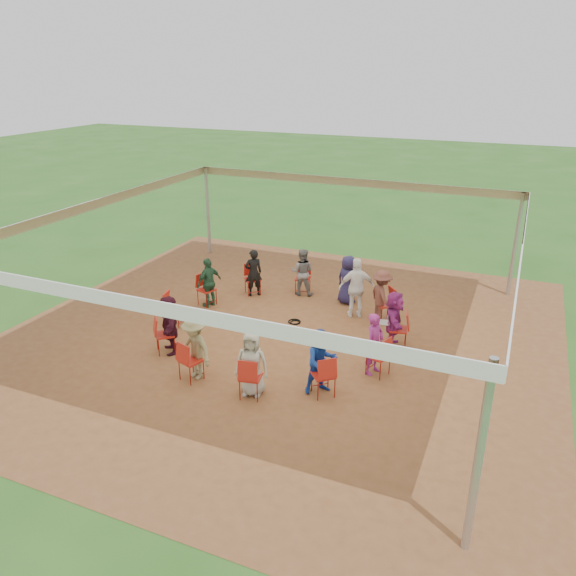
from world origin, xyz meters
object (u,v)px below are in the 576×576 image
at_px(person_seated_3, 302,272).
at_px(person_seated_8, 252,363).
at_px(chair_7, 165,335).
at_px(chair_6, 174,309).
at_px(chair_3, 303,279).
at_px(person_seated_5, 209,282).
at_px(person_seated_4, 253,273).
at_px(person_seated_9, 321,362).
at_px(chair_1, 385,305).
at_px(person_seated_0, 394,319).
at_px(chair_8, 191,361).
at_px(chair_9, 251,377).
at_px(standing_person, 357,288).
at_px(chair_0, 398,329).
at_px(person_seated_2, 348,280).
at_px(person_seated_1, 382,296).
at_px(person_seated_7, 195,348).
at_px(person_seated_10, 374,344).
at_px(chair_10, 323,375).
at_px(chair_11, 378,356).
at_px(laptop, 387,320).
at_px(chair_2, 350,287).
at_px(chair_5, 207,290).
at_px(cable_coil, 295,322).
at_px(person_seated_6, 169,324).
at_px(chair_4, 253,280).

xyz_separation_m(person_seated_3, person_seated_8, (1.04, -5.30, 0.00)).
height_order(chair_7, person_seated_8, person_seated_8).
relative_size(chair_6, person_seated_8, 0.65).
bearing_deg(chair_3, person_seated_5, 32.16).
xyz_separation_m(person_seated_4, person_seated_9, (3.55, -4.07, 0.00)).
relative_size(chair_1, person_seated_0, 0.65).
bearing_deg(chair_8, chair_6, 150.00).
bearing_deg(chair_9, standing_person, 68.77).
bearing_deg(chair_0, person_seated_0, 90.00).
relative_size(chair_7, person_seated_2, 0.65).
xyz_separation_m(person_seated_1, person_seated_2, (-1.16, 0.78, 0.00)).
distance_m(chair_8, person_seated_8, 1.45).
distance_m(person_seated_5, person_seated_7, 3.82).
bearing_deg(chair_7, chair_0, 75.00).
height_order(person_seated_7, person_seated_10, same).
xyz_separation_m(person_seated_7, person_seated_10, (3.43, 1.68, 0.00)).
relative_size(chair_10, person_seated_8, 0.65).
height_order(chair_0, chair_11, same).
bearing_deg(laptop, person_seated_3, 43.21).
bearing_deg(person_seated_2, chair_3, 10.36).
xyz_separation_m(chair_2, chair_7, (-3.04, -4.52, 0.00)).
bearing_deg(chair_1, chair_11, 150.00).
xyz_separation_m(chair_6, person_seated_5, (0.21, 1.42, 0.25)).
distance_m(chair_3, chair_5, 2.82).
height_order(chair_6, laptop, chair_6).
distance_m(chair_9, laptop, 3.80).
relative_size(chair_6, cable_coil, 2.34).
distance_m(chair_5, person_seated_7, 3.91).
bearing_deg(person_seated_1, chair_10, 136.25).
bearing_deg(chair_10, chair_11, 15.00).
bearing_deg(person_seated_2, cable_coil, 83.08).
relative_size(person_seated_7, cable_coil, 3.61).
xyz_separation_m(chair_9, person_seated_8, (-0.02, 0.12, 0.25)).
distance_m(chair_0, person_seated_6, 5.34).
bearing_deg(chair_6, person_seated_10, 75.33).
bearing_deg(person_seated_0, chair_9, 136.25).
relative_size(person_seated_1, person_seated_6, 1.00).
bearing_deg(chair_4, chair_3, 165.00).
height_order(chair_5, standing_person, standing_person).
height_order(chair_10, person_seated_4, person_seated_4).
relative_size(chair_7, person_seated_10, 0.65).
relative_size(chair_6, standing_person, 0.55).
xyz_separation_m(chair_5, person_seated_2, (3.54, 1.64, 0.25)).
xyz_separation_m(person_seated_9, person_seated_10, (0.78, 1.16, 0.00)).
distance_m(person_seated_4, person_seated_5, 1.40).
bearing_deg(chair_1, person_seated_7, 104.67).
height_order(person_seated_5, person_seated_9, same).
bearing_deg(person_seated_0, person_seated_2, 30.00).
distance_m(chair_8, person_seated_5, 3.91).
distance_m(person_seated_7, standing_person, 4.89).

